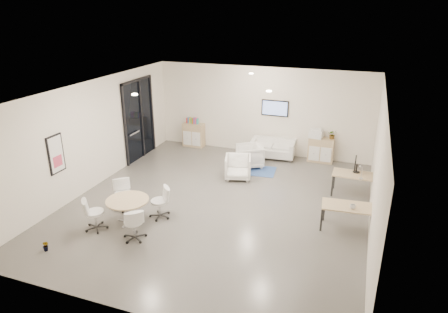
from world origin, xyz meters
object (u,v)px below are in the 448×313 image
loveseat (273,149)px  armchair_left (250,155)px  sideboard_right (321,150)px  armchair_right (238,166)px  sideboard_left (194,135)px  desk_front (348,208)px  round_table (128,203)px  desk_rear (356,176)px

loveseat → armchair_left: (-0.55, -1.14, 0.10)m
sideboard_right → armchair_left: size_ratio=1.04×
armchair_left → sideboard_right: bearing=89.1°
armchair_right → loveseat: bearing=58.4°
sideboard_left → armchair_right: 3.53m
sideboard_right → armchair_left: bearing=-149.8°
desk_front → round_table: 5.48m
loveseat → desk_rear: bearing=-41.0°
sideboard_left → armchair_left: bearing=-26.0°
loveseat → round_table: loveseat is taller
armchair_left → round_table: bearing=-52.2°
loveseat → armchair_right: 2.31m
armchair_left → desk_front: bearing=16.4°
sideboard_left → round_table: 6.07m
armchair_right → desk_front: bearing=-46.8°
loveseat → armchair_left: bearing=-119.6°
desk_front → sideboard_left: bearing=138.7°
armchair_right → round_table: size_ratio=0.77×
armchair_left → desk_rear: size_ratio=0.65×
sideboard_left → desk_rear: (6.18, -2.40, 0.15)m
armchair_left → desk_front: 4.67m
sideboard_left → armchair_right: (2.60, -2.38, -0.04)m
sideboard_left → loveseat: 3.22m
sideboard_left → armchair_left: size_ratio=1.10×
desk_rear → desk_front: desk_rear is taller
desk_rear → desk_front: (-0.07, -2.05, -0.01)m
sideboard_right → desk_rear: (1.27, -2.40, 0.17)m
sideboard_right → armchair_right: bearing=-134.0°
armchair_left → armchair_right: armchair_left is taller
sideboard_left → armchair_right: size_ratio=1.11×
armchair_left → sideboard_left: bearing=-147.1°
armchair_right → round_table: 4.03m
round_table → desk_rear: bearing=34.1°
loveseat → armchair_left: armchair_left is taller
sideboard_right → desk_rear: 2.72m
armchair_right → armchair_left: bearing=70.4°
desk_front → sideboard_right: bearing=100.0°
desk_front → round_table: bearing=-168.7°
loveseat → desk_rear: loveseat is taller
sideboard_right → armchair_right: sideboard_right is taller
armchair_left → armchair_right: 1.09m
sideboard_left → armchair_left: 2.97m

